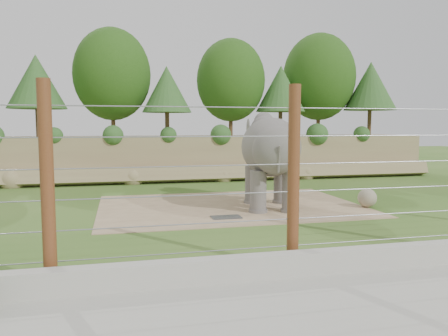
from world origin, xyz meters
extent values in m
plane|color=#36601D|center=(0.00, 0.00, 0.00)|extent=(90.00, 90.00, 0.00)
cube|color=#8E7752|center=(0.00, 13.00, 1.25)|extent=(30.00, 4.00, 2.50)
cube|color=#8E7752|center=(0.00, 10.70, 0.35)|extent=(30.00, 1.37, 1.07)
cylinder|color=#3F2B19|center=(-8.00, 12.50, 3.29)|extent=(0.24, 0.24, 1.58)
sphere|color=#1A420E|center=(-8.00, 12.50, 5.42)|extent=(3.60, 3.60, 3.60)
cylinder|color=#3F2B19|center=(-4.00, 13.00, 3.46)|extent=(0.24, 0.24, 1.92)
sphere|color=#1A420E|center=(-4.00, 13.00, 6.07)|extent=(4.40, 4.40, 4.40)
cylinder|color=#3F2B19|center=(-1.00, 11.80, 3.20)|extent=(0.24, 0.24, 1.40)
sphere|color=#1A420E|center=(-1.00, 11.80, 5.10)|extent=(3.20, 3.20, 3.20)
cylinder|color=#3F2B19|center=(3.00, 12.80, 3.41)|extent=(0.24, 0.24, 1.82)
sphere|color=#1A420E|center=(3.00, 12.80, 5.88)|extent=(4.16, 4.16, 4.16)
cylinder|color=#3F2B19|center=(6.00, 12.20, 3.25)|extent=(0.24, 0.24, 1.50)
sphere|color=#1A420E|center=(6.00, 12.20, 5.29)|extent=(3.44, 3.44, 3.44)
cylinder|color=#3F2B19|center=(9.00, 13.20, 3.51)|extent=(0.24, 0.24, 2.03)
sphere|color=#1A420E|center=(9.00, 13.20, 6.27)|extent=(4.64, 4.64, 4.64)
cylinder|color=#3F2B19|center=(12.00, 12.00, 3.32)|extent=(0.24, 0.24, 1.64)
sphere|color=#1A420E|center=(12.00, 12.00, 5.55)|extent=(3.76, 3.76, 3.76)
cube|color=#997B59|center=(0.50, 3.00, 0.01)|extent=(10.00, 7.00, 0.02)
cube|color=#262628|center=(-0.19, 0.88, 0.04)|extent=(1.00, 0.60, 0.03)
sphere|color=gray|center=(5.50, 1.47, 0.38)|extent=(0.71, 0.71, 0.71)
cube|color=#B9B8AB|center=(0.00, -5.00, 0.25)|extent=(26.00, 0.35, 0.50)
cube|color=#B9B8AB|center=(0.00, -7.00, 0.01)|extent=(26.00, 4.00, 0.01)
cylinder|color=#5A2815|center=(-5.00, -4.50, 2.00)|extent=(0.26, 0.26, 4.00)
cylinder|color=#5A2815|center=(0.00, -4.50, 2.00)|extent=(0.26, 0.26, 4.00)
cylinder|color=#9A9A9F|center=(0.00, -4.50, 0.50)|extent=(20.00, 0.02, 0.02)
cylinder|color=#9A9A9F|center=(0.00, -4.50, 1.10)|extent=(20.00, 0.02, 0.02)
cylinder|color=#9A9A9F|center=(0.00, -4.50, 1.70)|extent=(20.00, 0.02, 0.02)
cylinder|color=#9A9A9F|center=(0.00, -4.50, 2.30)|extent=(20.00, 0.02, 0.02)
cylinder|color=#9A9A9F|center=(0.00, -4.50, 2.90)|extent=(20.00, 0.02, 0.02)
cylinder|color=#9A9A9F|center=(0.00, -4.50, 3.50)|extent=(20.00, 0.02, 0.02)
camera|label=1|loc=(-3.64, -13.26, 3.12)|focal=35.00mm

